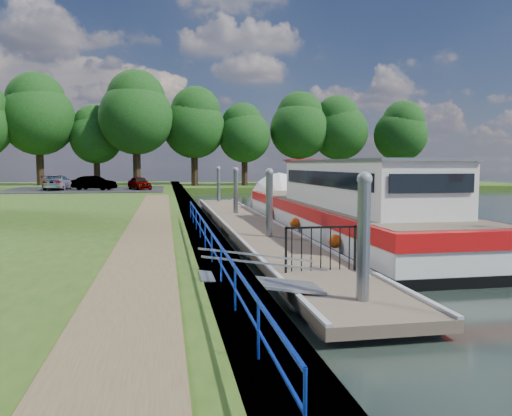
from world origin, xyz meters
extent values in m
plane|color=black|center=(0.00, 0.00, 0.00)|extent=(160.00, 160.00, 0.00)
cube|color=#473D2D|center=(-2.55, 15.00, 0.39)|extent=(1.10, 90.00, 0.78)
cube|color=#2C4915|center=(12.00, 52.00, 0.30)|extent=(60.00, 18.00, 0.60)
cube|color=brown|center=(-4.40, 8.00, 0.80)|extent=(1.60, 40.00, 0.05)
cube|color=black|center=(-11.00, 38.00, 0.81)|extent=(14.00, 12.00, 0.06)
cube|color=#0C2DBF|center=(-2.75, 3.00, 1.48)|extent=(0.04, 18.00, 0.04)
cube|color=#0C2DBF|center=(-2.75, 3.00, 1.12)|extent=(0.03, 18.00, 0.03)
cylinder|color=#0C2DBF|center=(-2.75, -6.00, 1.14)|extent=(0.04, 0.04, 0.72)
cylinder|color=#0C2DBF|center=(-2.75, -4.00, 1.14)|extent=(0.04, 0.04, 0.72)
cylinder|color=#0C2DBF|center=(-2.75, -2.00, 1.14)|extent=(0.04, 0.04, 0.72)
cylinder|color=#0C2DBF|center=(-2.75, 0.00, 1.14)|extent=(0.04, 0.04, 0.72)
cylinder|color=#0C2DBF|center=(-2.75, 2.00, 1.14)|extent=(0.04, 0.04, 0.72)
cylinder|color=#0C2DBF|center=(-2.75, 4.00, 1.14)|extent=(0.04, 0.04, 0.72)
cylinder|color=#0C2DBF|center=(-2.75, 6.00, 1.14)|extent=(0.04, 0.04, 0.72)
cylinder|color=#0C2DBF|center=(-2.75, 8.00, 1.14)|extent=(0.04, 0.04, 0.72)
cylinder|color=#0C2DBF|center=(-2.75, 10.00, 1.14)|extent=(0.04, 0.04, 0.72)
cylinder|color=#0C2DBF|center=(-2.75, 12.00, 1.14)|extent=(0.04, 0.04, 0.72)
cube|color=brown|center=(0.00, 13.00, 0.28)|extent=(2.50, 30.00, 0.24)
cube|color=#9EA0A3|center=(0.00, 1.00, 0.05)|extent=(2.30, 5.00, 0.30)
cube|color=#9EA0A3|center=(0.00, 9.00, 0.05)|extent=(2.30, 5.00, 0.30)
cube|color=#9EA0A3|center=(0.00, 17.00, 0.05)|extent=(2.30, 5.00, 0.30)
cube|color=#9EA0A3|center=(0.00, 25.00, 0.05)|extent=(2.30, 5.00, 0.30)
cube|color=#9EA0A3|center=(1.19, 13.00, 0.43)|extent=(0.12, 30.00, 0.06)
cube|color=#9EA0A3|center=(-1.19, 13.00, 0.43)|extent=(0.12, 30.00, 0.06)
cylinder|color=gray|center=(0.00, -0.50, 1.10)|extent=(0.26, 0.26, 3.40)
sphere|color=gray|center=(0.00, -0.50, 2.80)|extent=(0.30, 0.30, 0.30)
cylinder|color=gray|center=(0.00, 8.50, 1.10)|extent=(0.26, 0.26, 3.40)
sphere|color=gray|center=(0.00, 8.50, 2.80)|extent=(0.30, 0.30, 0.30)
cylinder|color=gray|center=(0.00, 17.50, 1.10)|extent=(0.26, 0.26, 3.40)
sphere|color=gray|center=(0.00, 17.50, 2.80)|extent=(0.30, 0.30, 0.30)
cylinder|color=gray|center=(0.00, 26.50, 1.10)|extent=(0.26, 0.26, 3.40)
sphere|color=gray|center=(0.00, 26.50, 2.80)|extent=(0.30, 0.30, 0.30)
cube|color=#A5A8AD|center=(-1.85, 0.50, 0.60)|extent=(2.58, 1.00, 0.43)
cube|color=#A5A8AD|center=(-1.85, 0.02, 1.10)|extent=(2.58, 0.04, 0.41)
cube|color=#A5A8AD|center=(-1.85, 0.98, 1.10)|extent=(2.58, 0.04, 0.41)
cube|color=black|center=(-0.90, 2.20, 0.98)|extent=(0.05, 0.05, 1.15)
cube|color=black|center=(0.90, 2.20, 0.98)|extent=(0.05, 0.05, 1.15)
cube|color=black|center=(0.00, 2.20, 1.52)|extent=(1.85, 0.05, 0.05)
cube|color=black|center=(-0.75, 2.20, 0.98)|extent=(0.02, 0.02, 1.10)
cube|color=black|center=(-0.50, 2.20, 0.98)|extent=(0.02, 0.02, 1.10)
cube|color=black|center=(-0.25, 2.20, 0.98)|extent=(0.02, 0.02, 1.10)
cube|color=black|center=(0.00, 2.20, 0.98)|extent=(0.02, 0.02, 1.10)
cube|color=black|center=(0.25, 2.20, 0.98)|extent=(0.02, 0.02, 1.10)
cube|color=black|center=(0.50, 2.20, 0.98)|extent=(0.02, 0.02, 1.10)
cube|color=black|center=(0.75, 2.20, 0.98)|extent=(0.02, 0.02, 1.10)
cube|color=black|center=(3.60, 11.34, 0.02)|extent=(4.00, 20.00, 0.55)
cube|color=silver|center=(3.60, 11.34, 0.62)|extent=(3.96, 19.90, 0.65)
cube|color=red|center=(3.60, 11.34, 1.18)|extent=(4.04, 20.00, 0.48)
cube|color=brown|center=(3.60, 11.34, 1.42)|extent=(3.68, 19.20, 0.04)
cone|color=silver|center=(3.60, 21.74, 0.55)|extent=(4.00, 1.50, 4.00)
cube|color=silver|center=(3.60, 8.84, 2.30)|extent=(3.00, 11.00, 1.75)
cube|color=gray|center=(3.60, 8.84, 3.22)|extent=(3.10, 11.20, 0.10)
cube|color=black|center=(2.08, 8.84, 2.55)|extent=(0.04, 10.00, 0.55)
cube|color=black|center=(5.12, 8.84, 2.55)|extent=(0.04, 10.00, 0.55)
cube|color=black|center=(3.60, 14.39, 2.55)|extent=(2.60, 0.04, 0.55)
cube|color=black|center=(3.60, 3.29, 2.55)|extent=(2.60, 0.04, 0.55)
cube|color=red|center=(3.60, 14.04, 3.30)|extent=(3.20, 1.60, 0.06)
sphere|color=#EC570D|center=(1.48, 5.34, 0.65)|extent=(0.44, 0.44, 0.44)
sphere|color=#EC570D|center=(1.48, 10.34, 0.65)|extent=(0.44, 0.44, 0.44)
sphere|color=#EC570D|center=(1.48, 15.34, 0.65)|extent=(0.44, 0.44, 0.44)
imported|color=#594C47|center=(2.40, 4.24, 2.30)|extent=(0.55, 0.71, 1.72)
cylinder|color=#332316|center=(-17.49, 49.36, 2.70)|extent=(0.83, 0.83, 4.21)
sphere|color=#103710|center=(-17.49, 49.36, 8.08)|extent=(7.95, 7.95, 7.95)
sphere|color=#103710|center=(-17.71, 49.47, 10.07)|extent=(6.31, 6.31, 6.31)
cylinder|color=#332316|center=(-11.50, 49.87, 2.15)|extent=(0.70, 0.70, 3.10)
sphere|color=#103710|center=(-11.50, 49.87, 6.11)|extent=(5.85, 5.85, 5.85)
sphere|color=#103710|center=(-11.67, 50.04, 7.57)|extent=(4.65, 4.65, 4.65)
cylinder|color=#332316|center=(-6.89, 47.36, 2.75)|extent=(0.84, 0.84, 4.29)
sphere|color=#103710|center=(-6.89, 47.36, 8.23)|extent=(8.10, 8.10, 8.10)
sphere|color=#103710|center=(-6.84, 47.51, 10.25)|extent=(6.44, 6.44, 6.44)
cylinder|color=#332316|center=(-0.41, 49.36, 2.52)|extent=(0.79, 0.79, 3.83)
sphere|color=#103710|center=(-0.41, 49.36, 7.42)|extent=(7.24, 7.24, 7.24)
sphere|color=#103710|center=(-0.22, 49.13, 9.23)|extent=(5.75, 5.75, 5.75)
cylinder|color=#332316|center=(5.49, 49.09, 2.23)|extent=(0.72, 0.72, 3.26)
sphere|color=#103710|center=(5.49, 49.09, 6.40)|extent=(6.16, 6.16, 6.16)
sphere|color=#103710|center=(5.30, 49.34, 7.93)|extent=(4.89, 4.89, 4.89)
cylinder|color=#332316|center=(12.25, 49.38, 2.49)|extent=(0.78, 0.78, 3.77)
sphere|color=#103710|center=(12.25, 49.38, 7.31)|extent=(7.13, 7.13, 7.13)
sphere|color=#103710|center=(12.38, 49.62, 9.09)|extent=(5.66, 5.66, 5.66)
cylinder|color=#332316|center=(17.42, 49.40, 2.42)|extent=(0.77, 0.77, 3.65)
sphere|color=#103710|center=(17.42, 49.40, 7.09)|extent=(6.89, 6.89, 6.89)
sphere|color=#103710|center=(17.07, 49.41, 8.81)|extent=(5.47, 5.47, 5.47)
cylinder|color=#332316|center=(24.52, 47.52, 2.30)|extent=(0.74, 0.74, 3.41)
sphere|color=#103710|center=(24.52, 47.52, 6.66)|extent=(6.43, 6.43, 6.43)
sphere|color=#103710|center=(24.75, 47.30, 8.26)|extent=(5.11, 5.11, 5.11)
imported|color=#999999|center=(-6.11, 36.55, 1.43)|extent=(2.50, 3.73, 1.18)
imported|color=#999999|center=(-10.00, 36.28, 1.46)|extent=(3.99, 2.49, 1.24)
imported|color=#999999|center=(-13.26, 37.36, 1.50)|extent=(2.04, 4.66, 1.33)
camera|label=1|loc=(-3.80, -9.64, 3.08)|focal=35.00mm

